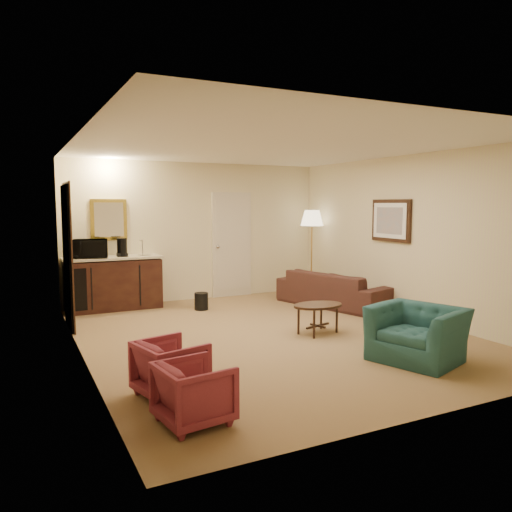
% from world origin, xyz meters
% --- Properties ---
extents(ground, '(6.00, 6.00, 0.00)m').
position_xyz_m(ground, '(0.00, 0.00, 0.00)').
color(ground, olive).
rests_on(ground, ground).
extents(room_walls, '(5.02, 6.01, 2.61)m').
position_xyz_m(room_walls, '(-0.10, 0.77, 1.72)').
color(room_walls, beige).
rests_on(room_walls, ground).
extents(wetbar_cabinet, '(1.64, 0.58, 0.92)m').
position_xyz_m(wetbar_cabinet, '(-1.65, 2.72, 0.46)').
color(wetbar_cabinet, '#391E12').
rests_on(wetbar_cabinet, ground).
extents(sofa, '(1.20, 2.20, 0.83)m').
position_xyz_m(sofa, '(1.95, 1.25, 0.41)').
color(sofa, black).
rests_on(sofa, ground).
extents(teal_armchair, '(0.92, 1.13, 0.85)m').
position_xyz_m(teal_armchair, '(1.00, -1.77, 0.43)').
color(teal_armchair, '#215153').
rests_on(teal_armchair, ground).
extents(rose_chair_near, '(0.66, 0.69, 0.60)m').
position_xyz_m(rose_chair_near, '(-1.90, -1.54, 0.30)').
color(rose_chair_near, maroon).
rests_on(rose_chair_near, ground).
extents(rose_chair_far, '(0.60, 0.63, 0.58)m').
position_xyz_m(rose_chair_far, '(-1.90, -2.21, 0.29)').
color(rose_chair_far, maroon).
rests_on(rose_chair_far, ground).
extents(coffee_table, '(0.84, 0.67, 0.42)m').
position_xyz_m(coffee_table, '(0.63, -0.23, 0.21)').
color(coffee_table, '#311C10').
rests_on(coffee_table, ground).
extents(floor_lamp, '(0.49, 0.49, 1.71)m').
position_xyz_m(floor_lamp, '(2.20, 2.40, 0.86)').
color(floor_lamp, '#C09240').
rests_on(floor_lamp, ground).
extents(waste_bin, '(0.31, 0.31, 0.30)m').
position_xyz_m(waste_bin, '(-0.30, 2.00, 0.15)').
color(waste_bin, black).
rests_on(waste_bin, ground).
extents(microwave, '(0.61, 0.41, 0.38)m').
position_xyz_m(microwave, '(-2.01, 2.70, 1.11)').
color(microwave, black).
rests_on(microwave, wetbar_cabinet).
extents(coffee_maker, '(0.19, 0.19, 0.32)m').
position_xyz_m(coffee_maker, '(-1.49, 2.66, 1.08)').
color(coffee_maker, black).
rests_on(coffee_maker, wetbar_cabinet).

